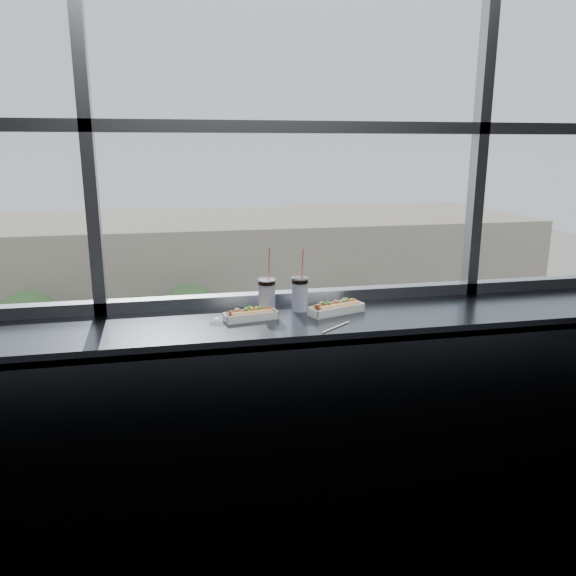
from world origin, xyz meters
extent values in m
plane|color=black|center=(0.00, 1.50, 0.55)|extent=(6.00, 0.00, 6.00)
plane|color=silver|center=(0.00, 1.52, 2.30)|extent=(6.00, 0.00, 6.00)
cube|color=#464E56|center=(0.00, 1.23, 1.07)|extent=(6.00, 0.55, 0.06)
cube|color=#464E56|center=(0.00, 0.97, 0.55)|extent=(6.00, 0.04, 1.04)
cube|color=white|center=(-0.29, 1.24, 1.10)|extent=(0.27, 0.12, 0.01)
cube|color=white|center=(-0.29, 1.24, 1.12)|extent=(0.27, 0.12, 0.03)
cylinder|color=#E4A967|center=(-0.29, 1.24, 1.13)|extent=(0.20, 0.08, 0.04)
cylinder|color=brown|center=(-0.29, 1.24, 1.14)|extent=(0.21, 0.06, 0.03)
cube|color=white|center=(0.15, 1.26, 1.10)|extent=(0.30, 0.18, 0.01)
cube|color=white|center=(0.15, 1.26, 1.12)|extent=(0.30, 0.18, 0.04)
cylinder|color=#E4A967|center=(0.15, 1.26, 1.13)|extent=(0.22, 0.12, 0.05)
cylinder|color=brown|center=(0.15, 1.26, 1.14)|extent=(0.23, 0.11, 0.03)
cylinder|color=white|center=(-0.19, 1.33, 1.18)|extent=(0.08, 0.08, 0.17)
cylinder|color=black|center=(-0.19, 1.33, 1.26)|extent=(0.09, 0.09, 0.02)
cylinder|color=silver|center=(-0.19, 1.33, 1.27)|extent=(0.09, 0.09, 0.01)
cylinder|color=#E86558|center=(-0.18, 1.33, 1.35)|extent=(0.01, 0.04, 0.18)
cylinder|color=white|center=(-0.02, 1.34, 1.18)|extent=(0.08, 0.08, 0.16)
cylinder|color=black|center=(-0.02, 1.34, 1.25)|extent=(0.08, 0.08, 0.02)
cylinder|color=silver|center=(-0.02, 1.34, 1.27)|extent=(0.09, 0.09, 0.01)
cylinder|color=#E86558|center=(-0.01, 1.34, 1.34)|extent=(0.01, 0.04, 0.17)
cylinder|color=white|center=(0.08, 1.03, 1.10)|extent=(0.17, 0.14, 0.01)
ellipsoid|color=silver|center=(-0.43, 1.23, 1.11)|extent=(0.11, 0.08, 0.03)
plane|color=gray|center=(0.00, 45.00, -11.00)|extent=(120.00, 120.00, 0.00)
cube|color=black|center=(0.00, 21.50, -10.97)|extent=(80.00, 10.00, 0.06)
cube|color=gray|center=(0.00, 29.50, -10.98)|extent=(80.00, 6.00, 0.04)
cube|color=gray|center=(0.00, 39.50, -7.00)|extent=(50.00, 14.00, 8.00)
imported|color=white|center=(10.43, 25.50, -9.84)|extent=(2.97, 6.70, 2.20)
imported|color=black|center=(-5.91, 17.50, -9.83)|extent=(2.83, 6.68, 2.22)
imported|color=beige|center=(7.22, 17.50, -9.97)|extent=(3.02, 6.03, 1.93)
imported|color=black|center=(-8.07, 25.50, -9.94)|extent=(3.24, 6.29, 2.01)
imported|color=maroon|center=(0.72, 25.50, -9.91)|extent=(3.39, 6.49, 2.07)
imported|color=#66605B|center=(10.29, 29.96, -10.02)|extent=(0.83, 0.62, 1.87)
imported|color=#66605B|center=(6.23, 29.08, -9.94)|extent=(0.68, 0.90, 2.03)
imported|color=#66605B|center=(-4.43, 30.66, -9.89)|extent=(0.95, 0.71, 2.13)
cylinder|color=#47382B|center=(-8.36, 29.50, -9.67)|extent=(0.27, 0.27, 2.66)
sphere|color=#427131|center=(-8.36, 29.50, -7.23)|extent=(3.55, 3.55, 3.55)
cylinder|color=#47382B|center=(0.18, 29.50, -9.68)|extent=(0.26, 0.26, 2.63)
sphere|color=#427131|center=(0.18, 29.50, -7.27)|extent=(3.51, 3.51, 3.51)
cylinder|color=#47382B|center=(10.74, 29.50, -9.93)|extent=(0.21, 0.21, 2.13)
sphere|color=#427131|center=(10.74, 29.50, -7.98)|extent=(2.84, 2.84, 2.84)
camera|label=1|loc=(-0.64, -1.32, 1.90)|focal=35.00mm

